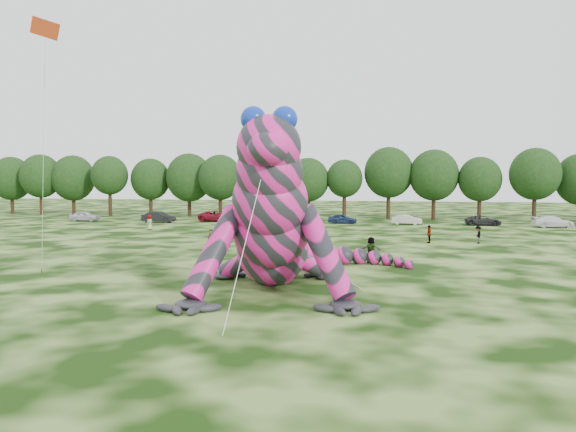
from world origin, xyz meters
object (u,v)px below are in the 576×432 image
(inflatable_gecko, at_px, (273,201))
(tree_1, at_px, (41,184))
(flying_kite, at_px, (45,49))
(tree_12, at_px, (480,189))
(car_1, at_px, (159,217))
(spectator_1, at_px, (217,236))
(tree_10, at_px, (389,183))
(car_7, at_px, (553,222))
(tree_13, at_px, (535,185))
(car_4, at_px, (343,219))
(tree_3, at_px, (110,186))
(spectator_5, at_px, (371,250))
(spectator_3, at_px, (429,234))
(tree_7, at_px, (269,186))
(spectator_4, at_px, (150,223))
(tree_4, at_px, (151,187))
(tree_5, at_px, (189,185))
(tree_2, at_px, (73,185))
(car_3, at_px, (293,218))
(tree_8, at_px, (308,188))
(car_6, at_px, (483,220))
(tree_0, at_px, (12,185))
(spectator_2, at_px, (478,235))
(car_0, at_px, (85,216))
(tree_9, at_px, (344,189))
(car_2, at_px, (218,216))
(tree_6, at_px, (220,186))
(spectator_0, at_px, (211,239))

(inflatable_gecko, relative_size, tree_1, 1.96)
(flying_kite, xyz_separation_m, tree_12, (30.80, 54.36, -8.58))
(car_1, height_order, spectator_1, spectator_1)
(tree_10, distance_m, car_7, 22.91)
(inflatable_gecko, bearing_deg, flying_kite, -173.98)
(tree_13, distance_m, car_4, 27.21)
(tree_3, distance_m, spectator_5, 59.18)
(inflatable_gecko, bearing_deg, tree_12, 60.39)
(spectator_3, bearing_deg, tree_7, -152.48)
(car_1, bearing_deg, spectator_4, -161.86)
(tree_4, relative_size, tree_10, 0.86)
(tree_5, bearing_deg, car_4, -20.80)
(tree_2, bearing_deg, car_3, -15.53)
(tree_8, xyz_separation_m, spectator_5, (10.60, -41.34, -3.53))
(car_4, bearing_deg, tree_3, 82.18)
(car_1, distance_m, car_6, 42.40)
(tree_0, bearing_deg, tree_10, -0.61)
(tree_10, height_order, spectator_2, tree_10)
(tree_1, height_order, car_0, tree_1)
(tree_8, relative_size, car_0, 2.19)
(tree_10, distance_m, spectator_1, 39.06)
(spectator_3, bearing_deg, tree_13, 140.95)
(tree_3, xyz_separation_m, spectator_2, (51.40, -27.99, -3.90))
(tree_4, bearing_deg, tree_9, -2.55)
(tree_0, xyz_separation_m, spectator_1, (47.20, -36.56, -3.84))
(flying_kite, xyz_separation_m, car_2, (-4.96, 46.18, -12.32))
(inflatable_gecko, distance_m, tree_3, 62.45)
(car_1, bearing_deg, tree_7, -50.61)
(tree_13, height_order, spectator_1, tree_13)
(tree_10, bearing_deg, spectator_1, -112.34)
(car_4, bearing_deg, tree_8, 40.27)
(spectator_5, bearing_deg, car_4, -71.51)
(tree_3, distance_m, car_7, 63.66)
(tree_4, height_order, spectator_1, tree_4)
(tree_6, bearing_deg, car_6, -10.89)
(tree_0, height_order, spectator_4, tree_0)
(tree_0, xyz_separation_m, car_4, (56.08, -10.16, -4.11))
(tree_7, bearing_deg, car_2, -128.03)
(tree_7, bearing_deg, tree_2, 176.60)
(flying_kite, relative_size, spectator_2, 9.36)
(tree_2, relative_size, tree_12, 1.07)
(tree_4, height_order, spectator_5, tree_4)
(car_1, relative_size, car_3, 0.98)
(tree_10, bearing_deg, spectator_0, -112.15)
(tree_12, height_order, spectator_2, tree_12)
(tree_2, distance_m, tree_9, 44.11)
(car_2, relative_size, spectator_1, 2.92)
(tree_3, height_order, spectator_4, tree_3)
(car_0, height_order, spectator_2, spectator_2)
(car_3, bearing_deg, tree_1, 67.51)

